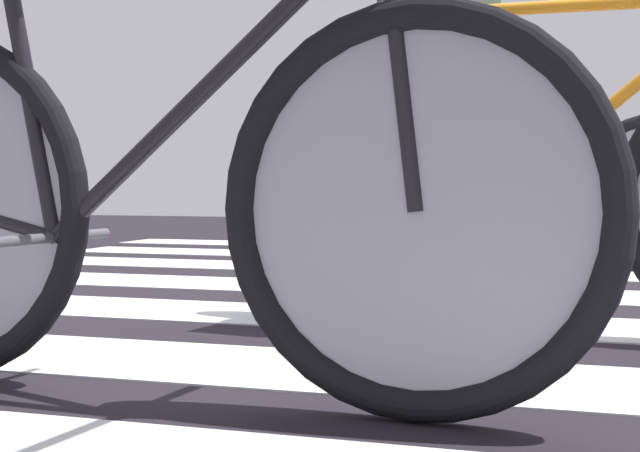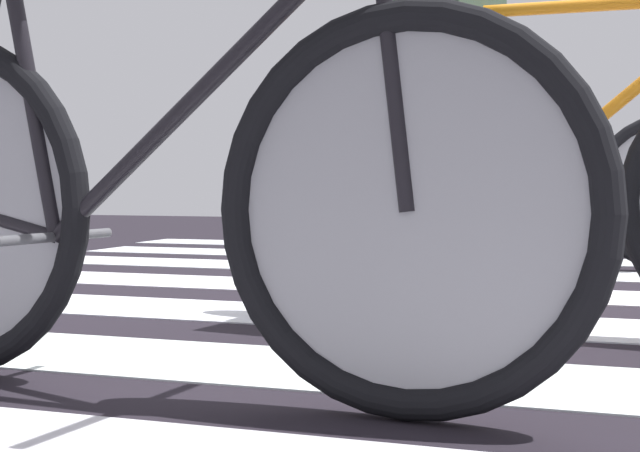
{
  "view_description": "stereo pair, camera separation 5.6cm",
  "coord_description": "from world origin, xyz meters",
  "px_view_note": "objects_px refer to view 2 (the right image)",
  "views": [
    {
      "loc": [
        0.45,
        -3.01,
        0.43
      ],
      "look_at": [
        -0.18,
        -0.99,
        0.33
      ],
      "focal_mm": 53.73,
      "sensor_mm": 36.0,
      "label": 1
    },
    {
      "loc": [
        0.51,
        -3.01,
        0.43
      ],
      "look_at": [
        -0.18,
        -0.99,
        0.33
      ],
      "focal_mm": 53.73,
      "sensor_mm": 36.0,
      "label": 2
    }
  ],
  "objects_px": {
    "bicycle_2_of_4": "(557,190)",
    "cyclist_4_of_4": "(388,144)",
    "bicycle_1_of_4": "(151,194)",
    "cyclist_2_of_4": "(448,97)"
  },
  "relations": [
    {
      "from": "cyclist_4_of_4",
      "to": "cyclist_2_of_4",
      "type": "bearing_deg",
      "value": -74.19
    },
    {
      "from": "bicycle_2_of_4",
      "to": "cyclist_4_of_4",
      "type": "bearing_deg",
      "value": 122.58
    },
    {
      "from": "cyclist_2_of_4",
      "to": "bicycle_1_of_4",
      "type": "bearing_deg",
      "value": -99.97
    },
    {
      "from": "cyclist_4_of_4",
      "to": "bicycle_1_of_4",
      "type": "bearing_deg",
      "value": -84.43
    },
    {
      "from": "bicycle_2_of_4",
      "to": "cyclist_4_of_4",
      "type": "relative_size",
      "value": 1.8
    },
    {
      "from": "bicycle_2_of_4",
      "to": "cyclist_4_of_4",
      "type": "distance_m",
      "value": 3.0
    },
    {
      "from": "bicycle_1_of_4",
      "to": "cyclist_4_of_4",
      "type": "bearing_deg",
      "value": 102.95
    },
    {
      "from": "cyclist_2_of_4",
      "to": "cyclist_4_of_4",
      "type": "xyz_separation_m",
      "value": [
        -0.89,
        2.69,
        -0.02
      ]
    },
    {
      "from": "bicycle_1_of_4",
      "to": "bicycle_2_of_4",
      "type": "height_order",
      "value": "same"
    },
    {
      "from": "bicycle_1_of_4",
      "to": "cyclist_4_of_4",
      "type": "xyz_separation_m",
      "value": [
        -0.53,
        3.74,
        0.24
      ]
    },
    {
      "from": "bicycle_1_of_4",
      "to": "cyclist_2_of_4",
      "type": "height_order",
      "value": "cyclist_2_of_4"
    },
    {
      "from": "bicycle_1_of_4",
      "to": "bicycle_2_of_4",
      "type": "relative_size",
      "value": 1.01
    },
    {
      "from": "cyclist_2_of_4",
      "to": "bicycle_2_of_4",
      "type": "bearing_deg",
      "value": -0.0
    },
    {
      "from": "bicycle_1_of_4",
      "to": "cyclist_4_of_4",
      "type": "relative_size",
      "value": 1.81
    },
    {
      "from": "bicycle_2_of_4",
      "to": "bicycle_1_of_4",
      "type": "bearing_deg",
      "value": -114.71
    }
  ]
}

